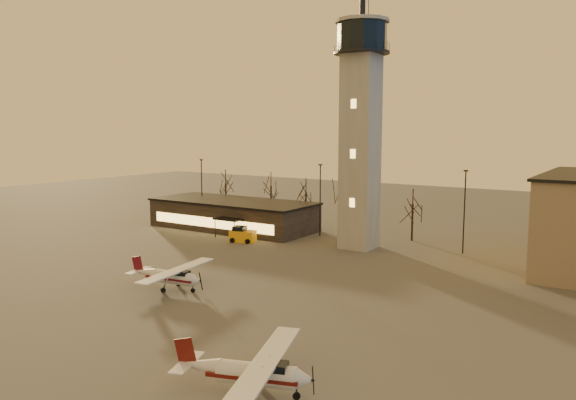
{
  "coord_description": "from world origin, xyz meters",
  "views": [
    {
      "loc": [
        30.9,
        -33.31,
        15.1
      ],
      "look_at": [
        0.44,
        13.0,
        7.97
      ],
      "focal_mm": 35.0,
      "sensor_mm": 36.0,
      "label": 1
    }
  ],
  "objects": [
    {
      "name": "ground",
      "position": [
        0.0,
        0.0,
        0.0
      ],
      "size": [
        220.0,
        220.0,
        0.0
      ],
      "primitive_type": "plane",
      "color": "#464441",
      "rests_on": "ground"
    },
    {
      "name": "control_tower",
      "position": [
        0.0,
        30.0,
        16.33
      ],
      "size": [
        6.8,
        6.8,
        32.6
      ],
      "color": "gray",
      "rests_on": "ground"
    },
    {
      "name": "terminal",
      "position": [
        -21.99,
        31.98,
        2.16
      ],
      "size": [
        25.4,
        12.2,
        4.3
      ],
      "color": "black",
      "rests_on": "ground"
    },
    {
      "name": "light_poles",
      "position": [
        0.5,
        31.0,
        5.41
      ],
      "size": [
        58.5,
        12.25,
        10.14
      ],
      "color": "black",
      "rests_on": "ground"
    },
    {
      "name": "tree_row",
      "position": [
        -13.7,
        39.16,
        5.94
      ],
      "size": [
        37.2,
        9.2,
        8.8
      ],
      "color": "black",
      "rests_on": "ground"
    },
    {
      "name": "cessna_front",
      "position": [
        12.94,
        -8.95,
        1.04
      ],
      "size": [
        8.86,
        10.85,
        3.04
      ],
      "rotation": [
        0.0,
        0.0,
        0.33
      ],
      "color": "silver",
      "rests_on": "ground"
    },
    {
      "name": "cessna_rear",
      "position": [
        -6.13,
        3.57,
        0.99
      ],
      "size": [
        8.36,
        10.53,
        2.89
      ],
      "rotation": [
        0.0,
        0.0,
        0.15
      ],
      "color": "silver",
      "rests_on": "ground"
    },
    {
      "name": "service_cart",
      "position": [
        -14.59,
        24.75,
        0.8
      ],
      "size": [
        3.63,
        2.73,
        2.1
      ],
      "rotation": [
        0.0,
        0.0,
        0.24
      ],
      "color": "orange",
      "rests_on": "ground"
    }
  ]
}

